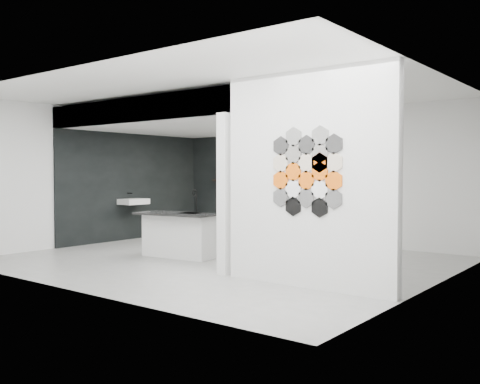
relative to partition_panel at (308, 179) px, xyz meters
name	(u,v)px	position (x,y,z in m)	size (l,w,h in m)	color
floor	(225,260)	(-2.23, 1.00, -1.40)	(7.00, 6.00, 0.01)	gray
partition_panel	(308,179)	(0.00, 0.00, 0.00)	(2.45, 0.15, 2.80)	silver
bay_clad_back	(263,186)	(-3.52, 3.97, -0.22)	(4.40, 0.04, 2.35)	black
bay_clad_left	(134,186)	(-5.70, 2.00, -0.22)	(0.04, 4.00, 2.35)	black
bulkhead	(206,119)	(-3.52, 2.00, 1.15)	(4.40, 4.00, 0.40)	silver
corner_column	(224,194)	(-1.41, 0.00, -0.22)	(0.16, 0.16, 2.35)	silver
fascia_beam	(131,110)	(-3.52, 0.08, 1.15)	(4.40, 0.16, 0.40)	silver
wall_basin	(134,202)	(-5.46, 1.80, -0.55)	(0.40, 0.60, 0.12)	silver
display_shelf	(264,181)	(-3.43, 3.87, -0.10)	(3.00, 0.15, 0.04)	black
kitchen_island	(179,234)	(-3.05, 0.74, -1.00)	(1.54, 0.81, 1.19)	silver
stockpot	(222,176)	(-4.66, 3.87, 0.01)	(0.21, 0.21, 0.17)	black
kettle	(305,177)	(-2.36, 3.87, -0.01)	(0.16, 0.16, 0.14)	black
glass_bowl	(317,178)	(-2.08, 3.87, -0.03)	(0.15, 0.15, 0.11)	gray
glass_vase	(317,177)	(-2.08, 3.87, -0.01)	(0.10, 0.10, 0.15)	gray
bottle_dark	(246,176)	(-3.95, 3.87, 0.01)	(0.07, 0.07, 0.18)	black
utensil_cup	(241,177)	(-4.08, 3.87, -0.03)	(0.08, 0.08, 0.10)	black
hex_tile_cluster	(307,171)	(0.03, -0.09, 0.10)	(1.04, 0.02, 1.16)	black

